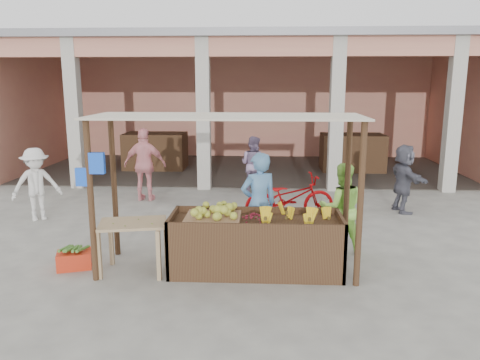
# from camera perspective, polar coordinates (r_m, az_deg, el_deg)

# --- Properties ---
(ground) EXTENTS (60.00, 60.00, 0.00)m
(ground) POSITION_cam_1_polar(r_m,az_deg,el_deg) (7.39, -2.03, -10.92)
(ground) COLOR slate
(ground) RESTS_ON ground
(market_building) EXTENTS (14.40, 6.40, 4.20)m
(market_building) POSITION_cam_1_polar(r_m,az_deg,el_deg) (15.73, 0.92, 11.28)
(market_building) COLOR tan
(market_building) RESTS_ON ground
(fruit_stall) EXTENTS (2.60, 0.95, 0.80)m
(fruit_stall) POSITION_cam_1_polar(r_m,az_deg,el_deg) (7.22, 1.94, -8.07)
(fruit_stall) COLOR #4B341E
(fruit_stall) RESTS_ON ground
(stall_awning) EXTENTS (4.09, 1.35, 2.39)m
(stall_awning) POSITION_cam_1_polar(r_m,az_deg,el_deg) (6.93, -2.23, 4.52)
(stall_awning) COLOR #4B341E
(stall_awning) RESTS_ON ground
(banana_heap) EXTENTS (1.10, 0.60, 0.20)m
(banana_heap) POSITION_cam_1_polar(r_m,az_deg,el_deg) (7.09, 6.79, -4.30)
(banana_heap) COLOR yellow
(banana_heap) RESTS_ON fruit_stall
(melon_tray) EXTENTS (0.83, 0.72, 0.22)m
(melon_tray) POSITION_cam_1_polar(r_m,az_deg,el_deg) (7.15, -3.32, -4.08)
(melon_tray) COLOR #9E7252
(melon_tray) RESTS_ON fruit_stall
(berry_heap) EXTENTS (0.49, 0.40, 0.16)m
(berry_heap) POSITION_cam_1_polar(r_m,az_deg,el_deg) (7.07, 1.75, -4.44)
(berry_heap) COLOR maroon
(berry_heap) RESTS_ON fruit_stall
(side_table) EXTENTS (1.09, 0.84, 0.80)m
(side_table) POSITION_cam_1_polar(r_m,az_deg,el_deg) (7.28, -12.91, -6.07)
(side_table) COLOR tan
(side_table) RESTS_ON ground
(papaya_pile) EXTENTS (0.74, 0.42, 0.21)m
(papaya_pile) POSITION_cam_1_polar(r_m,az_deg,el_deg) (7.21, -12.99, -4.23)
(papaya_pile) COLOR #50852B
(papaya_pile) RESTS_ON side_table
(red_crate) EXTENTS (0.60, 0.51, 0.27)m
(red_crate) POSITION_cam_1_polar(r_m,az_deg,el_deg) (7.87, -19.53, -9.14)
(red_crate) COLOR red
(red_crate) RESTS_ON ground
(plantain_bundle) EXTENTS (0.39, 0.27, 0.08)m
(plantain_bundle) POSITION_cam_1_polar(r_m,az_deg,el_deg) (7.81, -19.62, -7.96)
(plantain_bundle) COLOR #497E2E
(plantain_bundle) RESTS_ON red_crate
(produce_sacks) EXTENTS (0.80, 0.75, 0.60)m
(produce_sacks) POSITION_cam_1_polar(r_m,az_deg,el_deg) (12.57, 13.83, -0.23)
(produce_sacks) COLOR maroon
(produce_sacks) RESTS_ON ground
(vendor_blue) EXTENTS (0.84, 0.75, 1.86)m
(vendor_blue) POSITION_cam_1_polar(r_m,az_deg,el_deg) (7.78, 2.30, -2.53)
(vendor_blue) COLOR #5A90C6
(vendor_blue) RESTS_ON ground
(vendor_green) EXTENTS (0.80, 0.49, 1.63)m
(vendor_green) POSITION_cam_1_polar(r_m,az_deg,el_deg) (8.10, 12.25, -3.07)
(vendor_green) COLOR #94D54F
(vendor_green) RESTS_ON ground
(motorcycle) EXTENTS (1.05, 2.07, 1.03)m
(motorcycle) POSITION_cam_1_polar(r_m,az_deg,el_deg) (9.79, 6.07, -2.07)
(motorcycle) COLOR #A9080A
(motorcycle) RESTS_ON ground
(shopper_a) EXTENTS (1.17, 1.05, 1.65)m
(shopper_a) POSITION_cam_1_polar(r_m,az_deg,el_deg) (10.63, -23.61, -0.17)
(shopper_a) COLOR silver
(shopper_a) RESTS_ON ground
(shopper_b) EXTENTS (1.16, 0.68, 1.90)m
(shopper_b) POSITION_cam_1_polar(r_m,az_deg,el_deg) (11.59, -11.51, 2.13)
(shopper_b) COLOR pink
(shopper_b) RESTS_ON ground
(shopper_d) EXTENTS (0.84, 1.56, 1.61)m
(shopper_d) POSITION_cam_1_polar(r_m,az_deg,el_deg) (10.98, 19.35, 0.38)
(shopper_d) COLOR #545461
(shopper_d) RESTS_ON ground
(shopper_f) EXTENTS (0.91, 0.80, 1.62)m
(shopper_f) POSITION_cam_1_polar(r_m,az_deg,el_deg) (12.29, 1.61, 2.25)
(shopper_f) COLOR gray
(shopper_f) RESTS_ON ground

